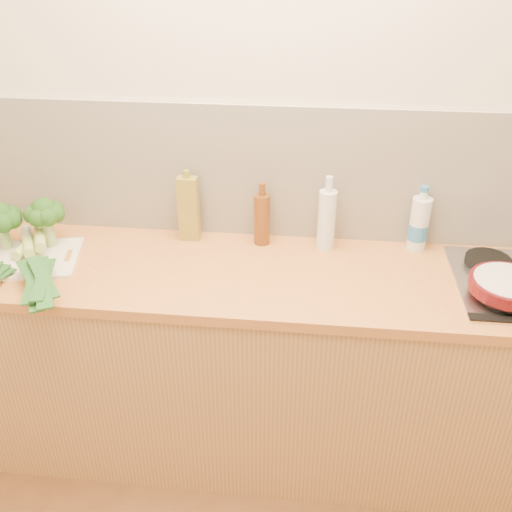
{
  "coord_description": "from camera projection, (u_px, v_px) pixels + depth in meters",
  "views": [
    {
      "loc": [
        0.21,
        -0.6,
        2.02
      ],
      "look_at": [
        0.02,
        1.1,
        1.02
      ],
      "focal_mm": 40.0,
      "sensor_mm": 36.0,
      "label": 1
    }
  ],
  "objects": [
    {
      "name": "oil_tin",
      "position": [
        189.0,
        208.0,
        2.28
      ],
      "size": [
        0.08,
        0.05,
        0.3
      ],
      "color": "olive",
      "rests_on": "counter"
    },
    {
      "name": "counter",
      "position": [
        255.0,
        362.0,
        2.36
      ],
      "size": [
        3.2,
        0.62,
        0.9
      ],
      "color": "#B2814A",
      "rests_on": "ground"
    },
    {
      "name": "chopping_board",
      "position": [
        25.0,
        259.0,
        2.19
      ],
      "size": [
        0.45,
        0.37,
        0.01
      ],
      "primitive_type": "cube",
      "rotation": [
        0.0,
        0.0,
        0.21
      ],
      "color": "beige",
      "rests_on": "counter"
    },
    {
      "name": "skillet",
      "position": [
        509.0,
        285.0,
        1.93
      ],
      "size": [
        0.37,
        0.26,
        0.04
      ],
      "rotation": [
        0.0,
        0.0,
        -0.27
      ],
      "color": "#4F0D10",
      "rests_on": "gas_hob"
    },
    {
      "name": "room_shell",
      "position": [
        263.0,
        173.0,
        2.24
      ],
      "size": [
        3.5,
        3.5,
        3.5
      ],
      "color": "beige",
      "rests_on": "ground"
    },
    {
      "name": "broccoli_right",
      "position": [
        45.0,
        214.0,
        2.2
      ],
      "size": [
        0.15,
        0.16,
        0.2
      ],
      "color": "#8CAF66",
      "rests_on": "chopping_board"
    },
    {
      "name": "leek_mid",
      "position": [
        30.0,
        257.0,
        2.11
      ],
      "size": [
        0.34,
        0.56,
        0.04
      ],
      "rotation": [
        0.0,
        0.0,
        0.5
      ],
      "color": "white",
      "rests_on": "chopping_board"
    },
    {
      "name": "leek_front",
      "position": [
        13.0,
        258.0,
        2.14
      ],
      "size": [
        0.12,
        0.64,
        0.04
      ],
      "rotation": [
        0.0,
        0.0,
        -0.09
      ],
      "color": "white",
      "rests_on": "chopping_board"
    },
    {
      "name": "water_bottle",
      "position": [
        419.0,
        225.0,
        2.22
      ],
      "size": [
        0.08,
        0.08,
        0.25
      ],
      "color": "silver",
      "rests_on": "counter"
    },
    {
      "name": "leek_back",
      "position": [
        41.0,
        247.0,
        2.14
      ],
      "size": [
        0.35,
        0.64,
        0.04
      ],
      "rotation": [
        0.0,
        0.0,
        0.46
      ],
      "color": "white",
      "rests_on": "chopping_board"
    },
    {
      "name": "glass_bottle",
      "position": [
        327.0,
        219.0,
        2.22
      ],
      "size": [
        0.07,
        0.07,
        0.3
      ],
      "color": "silver",
      "rests_on": "counter"
    },
    {
      "name": "amber_bottle",
      "position": [
        262.0,
        218.0,
        2.26
      ],
      "size": [
        0.06,
        0.06,
        0.26
      ],
      "color": "#5F3312",
      "rests_on": "counter"
    },
    {
      "name": "broccoli_left",
      "position": [
        0.0,
        218.0,
        2.19
      ],
      "size": [
        0.17,
        0.17,
        0.2
      ],
      "color": "#8CAF66",
      "rests_on": "chopping_board"
    }
  ]
}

